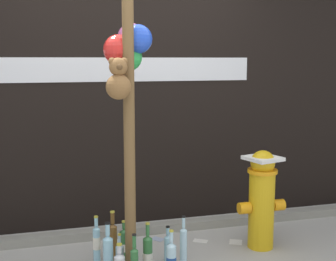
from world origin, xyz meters
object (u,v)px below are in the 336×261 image
object	(u,v)px
bottle_1	(148,253)
bottle_10	(113,240)
fire_hydrant	(262,197)
bottle_3	(120,257)
memorial_post	(127,31)
bottle_4	(97,243)
bottle_5	(108,254)
bottle_0	(171,260)
bottle_9	(168,247)
bottle_7	(124,244)
bottle_8	(183,246)

from	to	relation	value
bottle_1	bottle_10	size ratio (longest dim) A/B	0.93
fire_hydrant	bottle_3	xyz separation A→B (m)	(-1.25, -0.13, -0.33)
fire_hydrant	bottle_3	bearing A→B (deg)	-173.87
memorial_post	bottle_1	world-z (taller)	memorial_post
fire_hydrant	bottle_4	size ratio (longest dim) A/B	2.19
memorial_post	fire_hydrant	bearing A→B (deg)	6.70
bottle_3	bottle_5	size ratio (longest dim) A/B	0.71
bottle_0	bottle_10	distance (m)	0.57
bottle_5	bottle_10	size ratio (longest dim) A/B	1.03
bottle_0	bottle_5	xyz separation A→B (m)	(-0.45, 0.15, 0.03)
bottle_10	bottle_9	bearing A→B (deg)	-17.54
bottle_0	bottle_7	world-z (taller)	bottle_0
memorial_post	bottle_9	bearing A→B (deg)	14.34
bottle_3	bottle_7	world-z (taller)	bottle_7
bottle_5	bottle_9	world-z (taller)	bottle_5
bottle_0	bottle_9	bearing A→B (deg)	79.34
bottle_7	bottle_1	bearing A→B (deg)	-64.09
bottle_10	bottle_7	bearing A→B (deg)	7.81
bottle_9	bottle_5	bearing A→B (deg)	-163.49
fire_hydrant	bottle_4	bearing A→B (deg)	177.70
bottle_8	bottle_9	world-z (taller)	bottle_8
bottle_0	memorial_post	bearing A→B (deg)	141.04
bottle_4	bottle_8	bearing A→B (deg)	-20.93
bottle_5	bottle_10	distance (m)	0.29
bottle_3	bottle_7	bearing A→B (deg)	71.86
bottle_8	bottle_9	size ratio (longest dim) A/B	1.41
bottle_9	bottle_10	bearing A→B (deg)	162.46
bottle_10	bottle_3	bearing A→B (deg)	-84.96
bottle_5	bottle_7	world-z (taller)	bottle_5
fire_hydrant	bottle_5	world-z (taller)	fire_hydrant
fire_hydrant	bottle_10	xyz separation A→B (m)	(-1.27, 0.08, -0.28)
memorial_post	bottle_10	distance (m)	1.66
memorial_post	bottle_0	distance (m)	1.70
bottle_3	bottle_4	distance (m)	0.25
fire_hydrant	bottle_8	bearing A→B (deg)	-165.92
bottle_4	bottle_9	distance (m)	0.57
bottle_0	bottle_9	distance (m)	0.30
bottle_1	bottle_3	bearing A→B (deg)	166.49
bottle_4	bottle_5	xyz separation A→B (m)	(0.05, -0.26, 0.01)
fire_hydrant	bottle_5	size ratio (longest dim) A/B	2.02
bottle_7	bottle_8	size ratio (longest dim) A/B	0.77
bottle_3	bottle_5	distance (m)	0.13
bottle_3	bottle_9	bearing A→B (deg)	11.15
bottle_0	bottle_5	bearing A→B (deg)	161.47
bottle_1	bottle_4	size ratio (longest dim) A/B	0.98
bottle_0	bottle_1	size ratio (longest dim) A/B	0.97
bottle_1	bottle_3	size ratio (longest dim) A/B	1.28
memorial_post	bottle_10	bearing A→B (deg)	114.68
memorial_post	bottle_10	world-z (taller)	memorial_post
bottle_7	bottle_9	world-z (taller)	bottle_7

